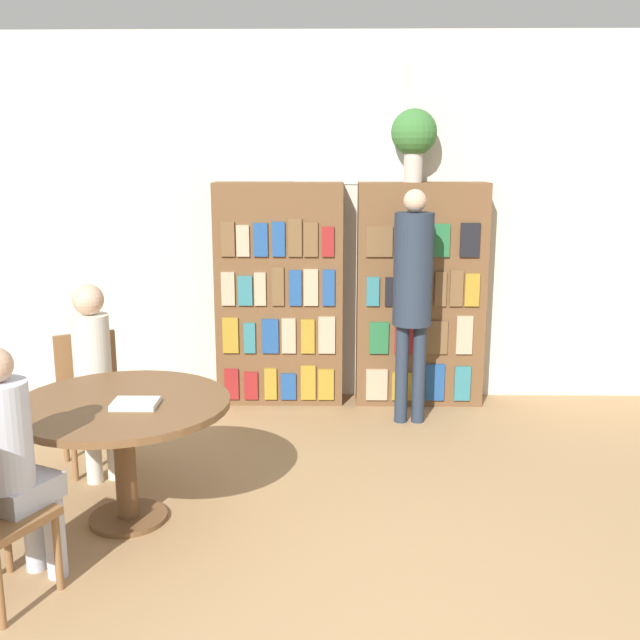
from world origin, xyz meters
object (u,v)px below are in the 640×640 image
object	(u,v)px
reading_table	(123,421)
librarian_standing	(413,283)
flower_vase	(414,136)
seated_reader_left	(94,369)
bookshelf_right	(420,295)
bookshelf_left	(280,295)
chair_left_side	(91,393)
seated_reader_right	(12,456)

from	to	relation	value
reading_table	librarian_standing	xyz separation A→B (m)	(1.77, 1.64, 0.50)
flower_vase	seated_reader_left	distance (m)	3.01
bookshelf_right	librarian_standing	xyz separation A→B (m)	(-0.12, -0.50, 0.19)
bookshelf_left	librarian_standing	world-z (taller)	bookshelf_left
bookshelf_left	seated_reader_left	xyz separation A→B (m)	(-1.09, -1.48, -0.21)
librarian_standing	flower_vase	bearing A→B (deg)	86.42
chair_left_side	librarian_standing	distance (m)	2.44
bookshelf_left	chair_left_side	bearing A→B (deg)	-131.77
flower_vase	seated_reader_right	xyz separation A→B (m)	(-2.12, -2.83, -1.50)
chair_left_side	reading_table	bearing A→B (deg)	90.00
reading_table	chair_left_side	xyz separation A→B (m)	(-0.45, 0.82, -0.11)
flower_vase	reading_table	world-z (taller)	flower_vase
bookshelf_left	seated_reader_right	world-z (taller)	bookshelf_left
bookshelf_right	bookshelf_left	bearing A→B (deg)	-179.98
flower_vase	seated_reader_left	world-z (taller)	flower_vase
bookshelf_left	bookshelf_right	world-z (taller)	same
seated_reader_left	librarian_standing	xyz separation A→B (m)	(2.13, 0.98, 0.40)
reading_table	seated_reader_right	bearing A→B (deg)	-115.50
bookshelf_right	chair_left_side	size ratio (longest dim) A/B	2.08
bookshelf_left	librarian_standing	distance (m)	1.17
flower_vase	seated_reader_right	size ratio (longest dim) A/B	0.47
chair_left_side	seated_reader_left	world-z (taller)	seated_reader_left
seated_reader_left	seated_reader_right	bearing A→B (deg)	62.97
bookshelf_right	chair_left_side	bearing A→B (deg)	-150.55
chair_left_side	seated_reader_left	size ratio (longest dim) A/B	0.71
flower_vase	chair_left_side	world-z (taller)	flower_vase
seated_reader_left	flower_vase	bearing A→B (deg)	-174.05
seated_reader_left	librarian_standing	world-z (taller)	librarian_standing
reading_table	bookshelf_left	bearing A→B (deg)	71.20
reading_table	librarian_standing	distance (m)	2.46
bookshelf_left	chair_left_side	size ratio (longest dim) A/B	2.08
chair_left_side	librarian_standing	bearing A→B (deg)	171.71
seated_reader_right	bookshelf_left	bearing A→B (deg)	95.03
flower_vase	librarian_standing	distance (m)	1.20
bookshelf_left	librarian_standing	size ratio (longest dim) A/B	1.02
seated_reader_right	flower_vase	bearing A→B (deg)	78.57
reading_table	seated_reader_right	distance (m)	0.76
bookshelf_left	seated_reader_left	bearing A→B (deg)	-126.40
bookshelf_left	reading_table	xyz separation A→B (m)	(-0.73, -2.14, -0.31)
bookshelf_right	seated_reader_left	xyz separation A→B (m)	(-2.24, -1.48, -0.21)
bookshelf_right	flower_vase	world-z (taller)	flower_vase
bookshelf_left	reading_table	bearing A→B (deg)	-108.80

